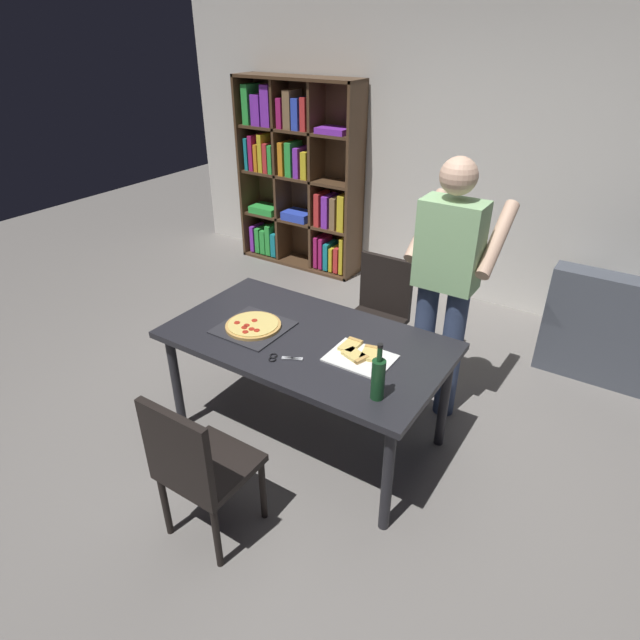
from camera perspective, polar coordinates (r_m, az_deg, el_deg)
ground_plane at (r=3.62m, az=-1.33°, el=-12.11°), size 12.00×12.00×0.00m
back_wall at (r=5.16m, az=15.71°, el=17.23°), size 6.40×0.10×2.80m
dining_table at (r=3.21m, az=-1.46°, el=-3.00°), size 1.69×0.94×0.75m
chair_near_camera at (r=2.75m, az=-13.15°, el=-14.90°), size 0.42×0.42×0.90m
chair_far_side at (r=4.01m, az=6.31°, el=1.16°), size 0.42×0.42×0.90m
bookshelf at (r=5.83m, az=-2.40°, el=15.15°), size 1.40×0.35×1.95m
person_serving_pizza at (r=3.42m, az=13.48°, el=4.42°), size 0.55×0.54×1.75m
pepperoni_pizza_on_tray at (r=3.28m, az=-7.20°, el=-0.66°), size 0.40×0.40×0.04m
pizza_slices_on_towel at (r=3.00m, az=4.31°, el=-3.77°), size 0.36×0.28×0.03m
wine_bottle at (r=2.63m, az=6.28°, el=-6.23°), size 0.07×0.07×0.32m
kitchen_scissors at (r=2.98m, az=-4.35°, el=-4.07°), size 0.20×0.13×0.01m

